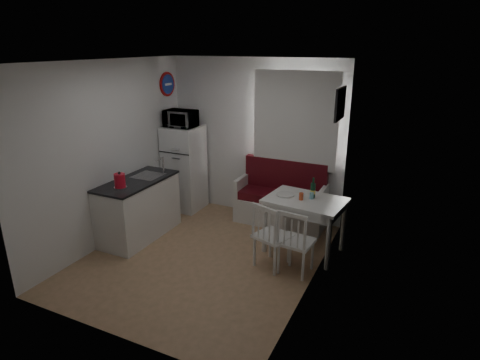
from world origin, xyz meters
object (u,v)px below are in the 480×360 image
object	(u,v)px
kitchen_counter	(139,208)
fridge	(185,168)
chair_right	(294,236)
dining_table	(305,205)
chair_left	(270,230)
bench	(281,203)
kettle	(120,181)
wine_bottle	(313,188)
microwave	(181,119)

from	to	relation	value
kitchen_counter	fridge	world-z (taller)	fridge
chair_right	dining_table	bearing A→B (deg)	101.13
chair_left	fridge	bearing A→B (deg)	167.02
bench	dining_table	xyz separation A→B (m)	(0.61, -0.76, 0.36)
dining_table	fridge	xyz separation A→B (m)	(-2.36, 0.64, 0.04)
dining_table	chair_right	xyz separation A→B (m)	(0.07, -0.66, -0.15)
chair_right	kettle	size ratio (longest dim) A/B	1.98
bench	kettle	size ratio (longest dim) A/B	6.06
kitchen_counter	chair_right	world-z (taller)	kitchen_counter
chair_left	fridge	distance (m)	2.49
kitchen_counter	wine_bottle	xyz separation A→B (m)	(2.45, 0.70, 0.47)
chair_left	chair_right	distance (m)	0.32
bench	dining_table	world-z (taller)	bench
chair_right	kitchen_counter	bearing A→B (deg)	-176.01
kitchen_counter	chair_right	bearing A→B (deg)	-1.38
bench	kettle	bearing A→B (deg)	-134.45
kettle	microwave	bearing A→B (deg)	91.08
chair_right	fridge	size ratio (longest dim) A/B	0.32
kettle	chair_right	bearing A→B (deg)	8.04
kitchen_counter	wine_bottle	size ratio (longest dim) A/B	4.58
bench	fridge	distance (m)	1.80
dining_table	chair_left	world-z (taller)	chair_left
wine_bottle	chair_right	bearing A→B (deg)	-90.00
kettle	wine_bottle	bearing A→B (deg)	24.61
chair_right	wine_bottle	xyz separation A→B (m)	(-0.00, 0.76, 0.39)
dining_table	chair_left	size ratio (longest dim) A/B	2.12
dining_table	kitchen_counter	bearing A→B (deg)	-159.55
fridge	kitchen_counter	bearing A→B (deg)	-90.90
kitchen_counter	chair_right	xyz separation A→B (m)	(2.45, -0.06, 0.09)
kitchen_counter	chair_left	xyz separation A→B (m)	(2.13, -0.06, 0.10)
dining_table	kettle	bearing A→B (deg)	-150.53
dining_table	microwave	xyz separation A→B (m)	(-2.36, 0.59, 0.91)
bench	wine_bottle	xyz separation A→B (m)	(0.68, -0.66, 0.59)
chair_left	fridge	world-z (taller)	fridge
kitchen_counter	bench	size ratio (longest dim) A/B	0.92
chair_right	wine_bottle	world-z (taller)	wine_bottle
kitchen_counter	microwave	bearing A→B (deg)	89.06
bench	fridge	xyz separation A→B (m)	(-1.75, -0.11, 0.39)
chair_left	chair_right	world-z (taller)	chair_left
dining_table	chair_left	distance (m)	0.72
chair_left	fridge	xyz separation A→B (m)	(-2.11, 1.31, 0.18)
chair_left	dining_table	bearing A→B (deg)	88.06
bench	chair_right	distance (m)	1.58
microwave	wine_bottle	world-z (taller)	microwave
dining_table	microwave	size ratio (longest dim) A/B	2.19
bench	microwave	bearing A→B (deg)	-174.67
fridge	bench	bearing A→B (deg)	3.70
kitchen_counter	dining_table	size ratio (longest dim) A/B	1.18
kitchen_counter	dining_table	world-z (taller)	kitchen_counter
bench	chair_left	distance (m)	1.48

